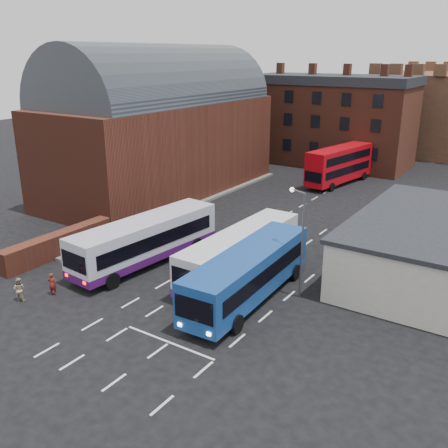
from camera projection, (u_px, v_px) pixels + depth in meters
The scene contains 12 objects.
ground at pixel (139, 298), 32.29m from camera, with size 180.00×180.00×0.00m, color black.
railway_station at pixel (161, 124), 54.46m from camera, with size 12.00×28.00×16.00m.
forecourt_wall at pixel (59, 244), 38.89m from camera, with size 1.20×10.00×1.80m, color #602B1E.
cream_building at pixel (434, 247), 34.83m from camera, with size 10.40×16.40×4.25m.
brick_terrace at pixel (329, 125), 69.94m from camera, with size 22.00×10.00×11.00m, color brown.
bus_white_outbound at pixel (146, 238), 37.05m from camera, with size 4.06×12.80×3.43m.
bus_white_inbound at pixel (241, 251), 34.81m from camera, with size 3.17×12.11×3.29m.
bus_blue at pixel (249, 271), 31.46m from camera, with size 3.45×12.31×3.33m.
bus_red_double at pixel (339, 165), 59.66m from camera, with size 4.39×11.36×4.44m.
street_lamp at pixel (300, 234), 31.26m from camera, with size 1.33×0.74×7.09m.
pedestrian_red at pixel (52, 284), 32.50m from camera, with size 0.56×0.37×1.53m, color maroon.
pedestrian_beige at pixel (19, 289), 31.71m from camera, with size 0.77×0.60×1.58m, color tan.
Camera 1 is at (20.55, -21.16, 15.02)m, focal length 40.00 mm.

